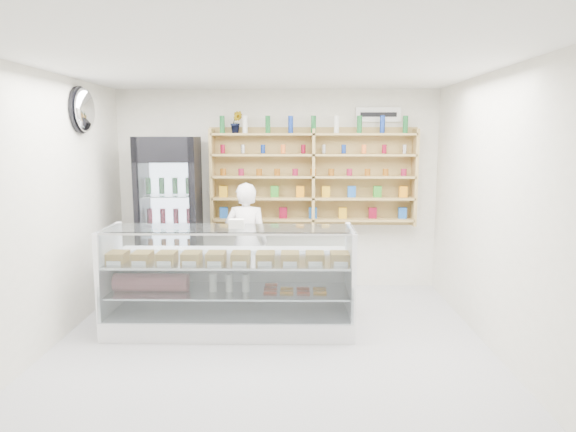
{
  "coord_description": "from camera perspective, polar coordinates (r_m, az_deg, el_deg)",
  "views": [
    {
      "loc": [
        0.25,
        -4.76,
        2.14
      ],
      "look_at": [
        0.17,
        0.9,
        1.27
      ],
      "focal_mm": 32.0,
      "sensor_mm": 36.0,
      "label": 1
    }
  ],
  "objects": [
    {
      "name": "shop_worker",
      "position": [
        6.77,
        -4.65,
        -2.86
      ],
      "size": [
        0.61,
        0.43,
        1.56
      ],
      "primitive_type": "imported",
      "rotation": [
        0.0,
        0.0,
        3.04
      ],
      "color": "white",
      "rests_on": "floor"
    },
    {
      "name": "security_mirror",
      "position": [
        6.44,
        -21.67,
        10.89
      ],
      "size": [
        0.15,
        0.5,
        0.5
      ],
      "primitive_type": "ellipsoid",
      "color": "silver",
      "rests_on": "left_wall"
    },
    {
      "name": "wall_sign",
      "position": [
        7.33,
        10.01,
        11.04
      ],
      "size": [
        0.62,
        0.03,
        0.2
      ],
      "primitive_type": "cube",
      "color": "white",
      "rests_on": "back_wall"
    },
    {
      "name": "display_counter",
      "position": [
        5.82,
        -6.43,
        -9.43
      ],
      "size": [
        2.7,
        0.81,
        1.18
      ],
      "color": "white",
      "rests_on": "floor"
    },
    {
      "name": "drinks_cooler",
      "position": [
        6.99,
        -12.96,
        -0.22
      ],
      "size": [
        0.82,
        0.8,
        2.15
      ],
      "rotation": [
        0.0,
        0.0,
        0.06
      ],
      "color": "black",
      "rests_on": "floor"
    },
    {
      "name": "wall_shelving",
      "position": [
        7.13,
        2.81,
        4.34
      ],
      "size": [
        2.84,
        0.28,
        1.33
      ],
      "color": "#A8884F",
      "rests_on": "back_wall"
    },
    {
      "name": "room",
      "position": [
        4.83,
        -2.19,
        -0.09
      ],
      "size": [
        5.0,
        5.0,
        5.0
      ],
      "color": "#B3B2B7",
      "rests_on": "ground"
    },
    {
      "name": "potted_plant",
      "position": [
        7.15,
        -5.76,
        10.33
      ],
      "size": [
        0.17,
        0.13,
        0.3
      ],
      "primitive_type": "imported",
      "rotation": [
        0.0,
        0.0,
        0.02
      ],
      "color": "#1E6626",
      "rests_on": "wall_shelving"
    }
  ]
}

